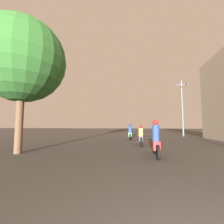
{
  "coord_description": "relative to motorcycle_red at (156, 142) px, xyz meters",
  "views": [
    {
      "loc": [
        -0.97,
        -1.05,
        1.41
      ],
      "look_at": [
        -3.79,
        16.73,
        2.97
      ],
      "focal_mm": 24.0,
      "sensor_mm": 36.0,
      "label": 1
    }
  ],
  "objects": [
    {
      "name": "motorcycle_red",
      "position": [
        0.0,
        0.0,
        0.0
      ],
      "size": [
        0.6,
        2.05,
        1.65
      ],
      "rotation": [
        0.0,
        0.0,
        0.14
      ],
      "color": "black",
      "rests_on": "ground_plane"
    },
    {
      "name": "motorcycle_black",
      "position": [
        -0.55,
        3.7,
        -0.08
      ],
      "size": [
        0.6,
        1.96,
        1.42
      ],
      "rotation": [
        0.0,
        0.0,
        -0.11
      ],
      "color": "black",
      "rests_on": "ground_plane"
    },
    {
      "name": "motorcycle_green",
      "position": [
        -1.44,
        7.49,
        -0.04
      ],
      "size": [
        0.6,
        1.99,
        1.52
      ],
      "rotation": [
        0.0,
        0.0,
        -0.03
      ],
      "color": "black",
      "rests_on": "ground_plane"
    },
    {
      "name": "utility_pole_far",
      "position": [
        5.02,
        13.04,
        3.07
      ],
      "size": [
        1.6,
        0.2,
        7.13
      ],
      "color": "slate",
      "rests_on": "ground_plane"
    },
    {
      "name": "street_tree",
      "position": [
        -6.71,
        -0.39,
        4.12
      ],
      "size": [
        4.39,
        4.39,
        6.99
      ],
      "color": "brown",
      "rests_on": "ground_plane"
    }
  ]
}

